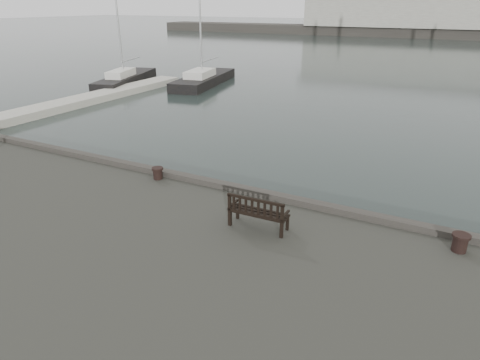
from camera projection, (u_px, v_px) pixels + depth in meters
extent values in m
plane|color=black|center=(267.00, 241.00, 13.21)|extent=(400.00, 400.00, 0.00)
cube|color=#B6B5A9|center=(67.00, 104.00, 29.93)|extent=(2.00, 24.00, 0.50)
cube|color=#383530|center=(453.00, 33.00, 87.87)|extent=(140.00, 8.00, 2.00)
cube|color=#B6B5A9|center=(416.00, 7.00, 89.42)|extent=(46.00, 9.00, 8.00)
cube|color=black|center=(259.00, 213.00, 10.64)|extent=(1.52, 0.56, 0.04)
cube|color=black|center=(255.00, 208.00, 10.37)|extent=(1.51, 0.10, 0.45)
cube|color=black|center=(259.00, 220.00, 10.72)|extent=(1.42, 0.48, 0.41)
cylinder|color=black|center=(158.00, 173.00, 13.71)|extent=(0.41, 0.41, 0.38)
cylinder|color=black|center=(460.00, 243.00, 9.70)|extent=(0.43, 0.43, 0.43)
cube|color=black|center=(127.00, 83.00, 38.73)|extent=(5.10, 9.93, 1.40)
cube|color=beige|center=(125.00, 72.00, 38.35)|extent=(2.41, 3.68, 0.60)
cylinder|color=#B2B5B7|center=(119.00, 6.00, 36.25)|extent=(0.16, 0.16, 11.53)
cube|color=black|center=(204.00, 83.00, 38.61)|extent=(4.50, 10.22, 1.40)
cube|color=beige|center=(204.00, 72.00, 38.23)|extent=(2.38, 3.73, 0.60)
cylinder|color=#B2B5B7|center=(202.00, 9.00, 36.24)|extent=(0.16, 0.16, 10.99)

